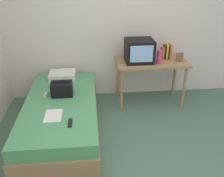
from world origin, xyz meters
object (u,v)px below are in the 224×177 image
Objects in this scene: tv at (139,51)px; book_row at (166,51)px; bed at (62,116)px; magazine at (53,116)px; picture_frame at (180,57)px; remote_silver at (46,95)px; handbag at (62,89)px; remote_dark at (70,123)px; pillow at (63,75)px; desk at (151,66)px; water_bottle at (159,57)px.

tv is 0.51m from book_row.
magazine reaches higher than bed.
picture_frame is (0.16, -0.20, -0.04)m from book_row.
book_row reaches higher than magazine.
picture_frame is 1.04× the size of remote_silver.
tv is 1.59m from remote_silver.
remote_dark is at bearing -78.01° from handbag.
remote_dark is (-1.05, -1.24, -0.45)m from tv.
remote_dark is at bearing -61.77° from remote_silver.
picture_frame is at bearing 18.32° from bed.
pillow is at bearing 176.48° from tv.
pillow is (-1.25, 0.08, -0.41)m from tv.
desk reaches higher than magazine.
magazine is at bearing -149.20° from water_bottle.
remote_silver is (-0.39, 0.74, 0.00)m from remote_dark.
book_row is at bearing 41.70° from remote_dark.
tv reaches higher than bed.
remote_dark is at bearing -140.22° from water_bottle.
remote_silver is (-0.19, -0.58, -0.04)m from pillow.
tv is at bearing 23.34° from handbag.
desk is 1.47m from pillow.
water_bottle is 0.86× the size of book_row.
remote_dark is at bearing -40.61° from magazine.
remote_silver is at bearing -108.42° from pillow.
bed is 4.55× the size of tv.
bed is at bearing 82.17° from magazine.
desk is at bearing 122.43° from water_bottle.
water_bottle reaches higher than magazine.
tv reaches higher than picture_frame.
book_row reaches higher than picture_frame.
water_bottle reaches higher than picture_frame.
pillow is at bearing 98.69° from remote_dark.
desk reaches higher than remote_silver.
picture_frame is at bearing -50.31° from book_row.
tv is (-0.22, -0.02, 0.28)m from desk.
magazine is 0.57m from remote_silver.
desk is at bearing 26.18° from bed.
remote_silver is (-0.23, 0.18, 0.26)m from bed.
remote_dark is (-1.26, -1.26, -0.17)m from desk.
handbag is 0.55m from magazine.
desk is (1.43, 0.70, 0.43)m from bed.
bed is 0.63m from remote_dark.
bed is 0.45m from magazine.
desk reaches higher than pillow.
picture_frame is (0.35, 0.05, -0.03)m from water_bottle.
bed is 1.74m from water_bottle.
remote_silver is (-0.24, 0.01, -0.09)m from handbag.
remote_silver reaches higher than magazine.
book_row is 0.81× the size of handbag.
handbag is at bearing -159.03° from book_row.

